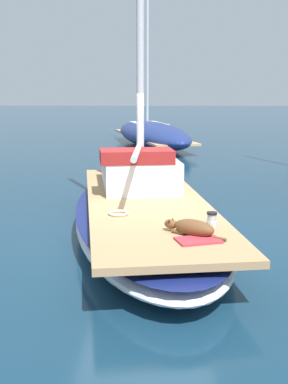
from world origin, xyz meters
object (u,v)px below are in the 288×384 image
(deck_winch, at_px, (212,220))
(moored_boat_far_astern, at_px, (152,134))
(sailboat_main, at_px, (146,217))
(coiled_rope, at_px, (118,213))
(deck_towel, at_px, (198,240))
(dog_brown, at_px, (192,228))

(deck_winch, height_order, moored_boat_far_astern, moored_boat_far_astern)
(deck_winch, relative_size, moored_boat_far_astern, 0.03)
(sailboat_main, xyz_separation_m, deck_winch, (1.00, -1.68, 0.42))
(sailboat_main, relative_size, deck_winch, 35.92)
(moored_boat_far_astern, bearing_deg, deck_winch, -85.50)
(sailboat_main, height_order, coiled_rope, coiled_rope)
(coiled_rope, bearing_deg, deck_towel, -48.85)
(coiled_rope, relative_size, moored_boat_far_astern, 0.04)
(sailboat_main, xyz_separation_m, coiled_rope, (-0.40, -1.07, 0.35))
(deck_towel, distance_m, moored_boat_far_astern, 15.74)
(deck_winch, bearing_deg, coiled_rope, 156.29)
(dog_brown, distance_m, moored_boat_far_astern, 15.47)
(deck_winch, height_order, coiled_rope, deck_winch)
(deck_towel, bearing_deg, dog_brown, 104.93)
(coiled_rope, xyz_separation_m, moored_boat_far_astern, (0.22, 14.39, -0.11))
(dog_brown, bearing_deg, coiled_rope, 135.81)
(dog_brown, height_order, deck_towel, dog_brown)
(dog_brown, bearing_deg, moored_boat_far_astern, 93.22)
(dog_brown, xyz_separation_m, moored_boat_far_astern, (-0.87, 15.44, -0.19))
(dog_brown, distance_m, coiled_rope, 1.51)
(deck_winch, xyz_separation_m, coiled_rope, (-1.40, 0.61, -0.08))
(coiled_rope, bearing_deg, deck_winch, -23.71)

